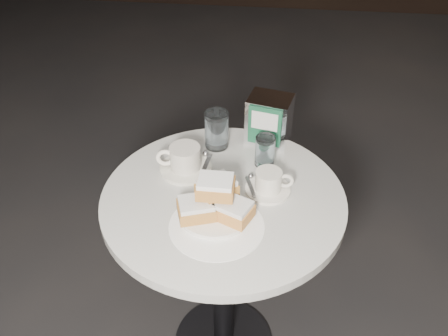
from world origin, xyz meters
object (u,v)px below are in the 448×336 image
at_px(coffee_cup_left, 185,160).
at_px(cafe_table, 223,244).
at_px(water_glass_left, 217,130).
at_px(beignet_plate, 215,202).
at_px(napkin_dispenser, 269,119).
at_px(water_glass_right, 265,151).
at_px(coffee_cup_right, 269,183).

bearing_deg(coffee_cup_left, cafe_table, -48.34).
relative_size(coffee_cup_left, water_glass_left, 1.47).
height_order(coffee_cup_left, water_glass_left, water_glass_left).
distance_m(cafe_table, beignet_plate, 0.26).
relative_size(beignet_plate, napkin_dispenser, 1.39).
xyz_separation_m(coffee_cup_left, water_glass_right, (0.24, 0.06, 0.01)).
bearing_deg(water_glass_left, water_glass_right, -26.96).
relative_size(cafe_table, coffee_cup_right, 5.24).
relative_size(beignet_plate, water_glass_right, 2.21).
distance_m(water_glass_left, napkin_dispenser, 0.17).
distance_m(beignet_plate, coffee_cup_left, 0.22).
height_order(water_glass_left, napkin_dispenser, napkin_dispenser).
xyz_separation_m(coffee_cup_right, water_glass_right, (-0.02, 0.13, 0.02)).
bearing_deg(coffee_cup_left, water_glass_right, 4.64).
distance_m(water_glass_right, napkin_dispenser, 0.14).
xyz_separation_m(water_glass_left, napkin_dispenser, (0.16, 0.05, 0.02)).
height_order(water_glass_right, napkin_dispenser, napkin_dispenser).
relative_size(cafe_table, water_glass_right, 7.61).
relative_size(beignet_plate, coffee_cup_right, 1.52).
relative_size(coffee_cup_right, water_glass_left, 1.16).
bearing_deg(coffee_cup_left, napkin_dispenser, 29.40).
distance_m(coffee_cup_right, water_glass_right, 0.13).
distance_m(beignet_plate, napkin_dispenser, 0.40).
bearing_deg(beignet_plate, cafe_table, 81.49).
bearing_deg(water_glass_left, beignet_plate, -83.71).
bearing_deg(beignet_plate, coffee_cup_left, 121.46).
xyz_separation_m(beignet_plate, water_glass_right, (0.12, 0.24, 0.00)).
bearing_deg(beignet_plate, coffee_cup_right, 40.50).
relative_size(beignet_plate, coffee_cup_left, 1.20).
xyz_separation_m(cafe_table, napkin_dispenser, (0.11, 0.30, 0.28)).
distance_m(coffee_cup_left, napkin_dispenser, 0.31).
bearing_deg(water_glass_right, coffee_cup_left, -166.90).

